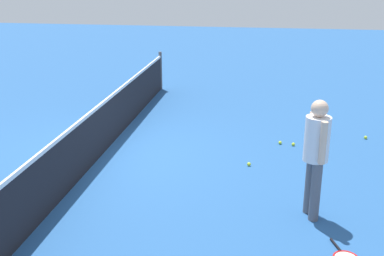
% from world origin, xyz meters
% --- Properties ---
extents(ground_plane, '(40.00, 40.00, 0.00)m').
position_xyz_m(ground_plane, '(0.00, 0.00, 0.00)').
color(ground_plane, '#265693').
extents(court_net, '(10.09, 0.09, 1.07)m').
position_xyz_m(court_net, '(0.00, 0.00, 0.50)').
color(court_net, '#4C4C51').
rests_on(court_net, ground_plane).
extents(player_near_side, '(0.53, 0.42, 1.70)m').
position_xyz_m(player_near_side, '(-1.89, -3.70, 1.01)').
color(player_near_side, '#595960').
rests_on(player_near_side, ground_plane).
extents(tennis_ball_near_player, '(0.07, 0.07, 0.07)m').
position_xyz_m(tennis_ball_near_player, '(0.97, -3.32, 0.03)').
color(tennis_ball_near_player, '#C6E033').
rests_on(tennis_ball_near_player, ground_plane).
extents(tennis_ball_by_net, '(0.07, 0.07, 0.07)m').
position_xyz_m(tennis_ball_by_net, '(-0.23, -2.76, 0.03)').
color(tennis_ball_by_net, '#C6E033').
rests_on(tennis_ball_by_net, ground_plane).
extents(tennis_ball_midcourt, '(0.07, 0.07, 0.07)m').
position_xyz_m(tennis_ball_midcourt, '(1.54, -5.05, 0.03)').
color(tennis_ball_midcourt, '#C6E033').
rests_on(tennis_ball_midcourt, ground_plane).
extents(tennis_ball_baseline, '(0.07, 0.07, 0.07)m').
position_xyz_m(tennis_ball_baseline, '(0.91, -3.57, 0.03)').
color(tennis_ball_baseline, '#C6E033').
rests_on(tennis_ball_baseline, ground_plane).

